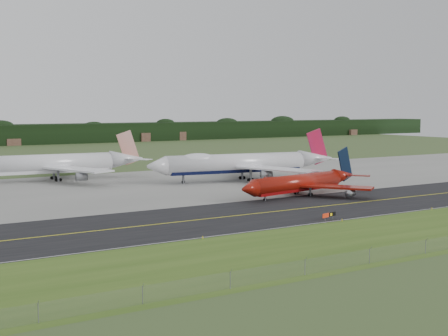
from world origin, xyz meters
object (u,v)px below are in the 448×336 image
jet_star_tail (55,164)px  taxiway_sign (329,215)px  jet_ba_747 (242,163)px  jet_red_737 (303,183)px

jet_star_tail → taxiway_sign: 100.22m
jet_ba_747 → jet_red_737: jet_ba_747 is taller
jet_ba_747 → taxiway_sign: bearing=-108.5°
jet_red_737 → taxiway_sign: bearing=-120.2°
jet_red_737 → jet_star_tail: size_ratio=0.75×
jet_star_tail → taxiway_sign: bearing=-74.1°
jet_red_737 → jet_star_tail: 79.76m
jet_star_tail → taxiway_sign: jet_star_tail is taller
jet_star_tail → jet_ba_747: bearing=-31.9°
taxiway_sign → jet_red_737: bearing=59.8°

